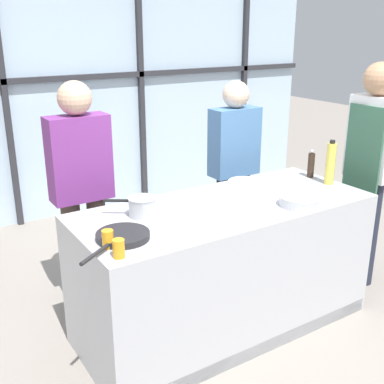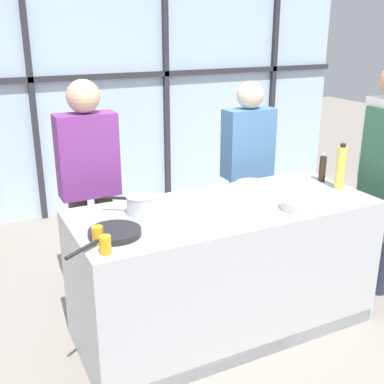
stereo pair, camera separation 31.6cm
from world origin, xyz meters
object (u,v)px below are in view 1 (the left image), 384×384
Objects in this scene: mixing_bowl at (299,200)px; spectator_far_left at (81,183)px; juice_glass_far at (108,239)px; frying_pan at (122,236)px; white_plate at (245,182)px; saucepan at (142,206)px; spectator_center_left at (234,163)px; pepper_grinder at (311,164)px; oil_bottle at (330,163)px; juice_glass_near at (119,249)px; chef at (370,159)px.

spectator_far_left is at bearing 135.04° from mixing_bowl.
juice_glass_far is (-0.23, -1.01, 0.00)m from spectator_far_left.
frying_pan reaches higher than white_plate.
saucepan is 0.48m from juice_glass_far.
spectator_center_left reaches higher than white_plate.
white_plate is 0.56m from pepper_grinder.
saucepan is 1.05m from mixing_bowl.
juice_glass_far is (-1.85, -0.13, -0.11)m from oil_bottle.
mixing_bowl is 0.58m from oil_bottle.
white_plate is 0.75× the size of oil_bottle.
oil_bottle is at bearing 104.38° from spectator_center_left.
white_plate is 0.58m from mixing_bowl.
pepper_grinder is at bearing 157.35° from spectator_far_left.
frying_pan is 1.82× the size of mixing_bowl.
white_plate is (0.97, 0.18, -0.06)m from saucepan.
juice_glass_near is 1.00× the size of juice_glass_far.
pepper_grinder is (0.53, -0.16, 0.10)m from white_plate.
spectator_far_left reaches higher than spectator_center_left.
saucepan reaches higher than juice_glass_near.
frying_pan is 4.88× the size of juice_glass_far.
white_plate is 1.48m from juice_glass_near.
spectator_far_left reaches higher than pepper_grinder.
frying_pan is at bearing -160.28° from white_plate.
pepper_grinder is 2.25× the size of juice_glass_near.
pepper_grinder is 2.25× the size of juice_glass_far.
saucepan is at bearing 157.55° from mixing_bowl.
oil_bottle reaches higher than juice_glass_near.
white_plate is at bearing 20.35° from juice_glass_far.
juice_glass_far is at bearing 90.00° from juice_glass_near.
spectator_far_left reaches higher than frying_pan.
mixing_bowl is at bearing -90.37° from white_plate.
saucepan is 1.30× the size of pepper_grinder.
spectator_far_left is at bearing 78.89° from juice_glass_near.
saucepan is at bearing -179.25° from pepper_grinder.
white_plate is 0.96× the size of mixing_bowl.
saucepan is 1.15× the size of white_plate.
saucepan reaches higher than mixing_bowl.
juice_glass_near is at bearing -165.82° from pepper_grinder.
pepper_grinder reaches higher than frying_pan.
mixing_bowl is 1.33m from juice_glass_near.
saucepan is at bearing 40.63° from juice_glass_far.
chef is 6.80× the size of mixing_bowl.
spectator_center_left is at bearing 60.63° from white_plate.
oil_bottle is at bearing 88.00° from chef.
spectator_far_left is at bearing 154.91° from white_plate.
juice_glass_near is (-1.33, -0.64, 0.04)m from white_plate.
mixing_bowl is (1.10, -1.10, -0.01)m from spectator_far_left.
frying_pan is 0.36m from saucepan.
oil_bottle is at bearing 4.02° from juice_glass_far.
pepper_grinder is (1.75, 0.28, 0.08)m from frying_pan.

